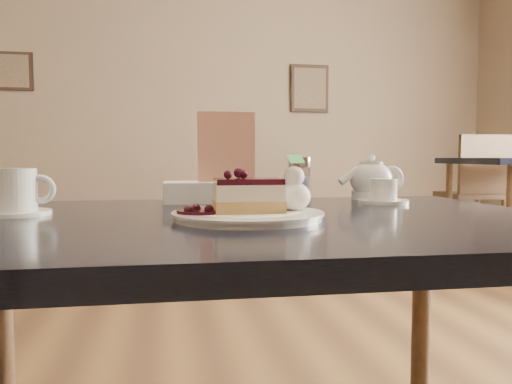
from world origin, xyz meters
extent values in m
cube|color=#856E5C|center=(0.00, 5.00, 1.50)|extent=(8.00, 0.02, 3.00)
cube|color=black|center=(-1.50, 4.97, 1.70)|extent=(0.50, 0.03, 0.40)
cube|color=black|center=(1.80, 4.97, 1.60)|extent=(0.45, 0.03, 0.55)
cube|color=black|center=(0.22, 0.11, 0.67)|extent=(1.12, 0.76, 0.04)
cylinder|color=#4F3421|center=(-0.27, 0.43, 0.33)|extent=(0.05, 0.05, 0.66)
cylinder|color=#4F3421|center=(0.73, 0.41, 0.33)|extent=(0.05, 0.05, 0.66)
cylinder|color=white|center=(0.22, 0.06, 0.70)|extent=(0.24, 0.24, 0.01)
cube|color=tan|center=(0.22, 0.06, 0.71)|extent=(0.11, 0.08, 0.02)
cube|color=#F4E5C0|center=(0.22, 0.06, 0.74)|extent=(0.11, 0.08, 0.03)
cube|color=black|center=(0.22, 0.06, 0.76)|extent=(0.11, 0.08, 0.01)
ellipsoid|color=white|center=(0.30, 0.07, 0.73)|extent=(0.06, 0.06, 0.05)
cylinder|color=black|center=(0.15, 0.06, 0.71)|extent=(0.07, 0.07, 0.01)
cylinder|color=white|center=(-0.17, 0.20, 0.70)|extent=(0.12, 0.12, 0.01)
cylinder|color=white|center=(-0.17, 0.20, 0.74)|extent=(0.07, 0.07, 0.07)
torus|color=white|center=(-0.12, 0.20, 0.74)|extent=(0.05, 0.01, 0.05)
cylinder|color=white|center=(0.57, 0.29, 0.70)|extent=(0.11, 0.11, 0.01)
cylinder|color=white|center=(0.57, 0.29, 0.72)|extent=(0.06, 0.06, 0.05)
ellipsoid|color=white|center=(0.58, 0.40, 0.74)|extent=(0.10, 0.10, 0.09)
cylinder|color=white|center=(0.58, 0.40, 0.79)|extent=(0.06, 0.06, 0.01)
cylinder|color=white|center=(0.51, 0.40, 0.74)|extent=(0.06, 0.02, 0.05)
cube|color=#FAE8B7|center=(0.23, 0.40, 0.79)|extent=(0.13, 0.03, 0.20)
cylinder|color=white|center=(0.40, 0.39, 0.73)|extent=(0.05, 0.05, 0.08)
cylinder|color=silver|center=(0.40, 0.39, 0.78)|extent=(0.06, 0.06, 0.02)
cube|color=white|center=(0.14, 0.40, 0.72)|extent=(0.11, 0.11, 0.05)
cylinder|color=#4F3421|center=(2.20, 2.00, 0.37)|extent=(0.05, 0.05, 0.75)
cylinder|color=#4F3421|center=(2.20, 2.67, 0.37)|extent=(0.05, 0.05, 0.75)
camera|label=1|loc=(0.09, -0.73, 0.79)|focal=35.00mm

